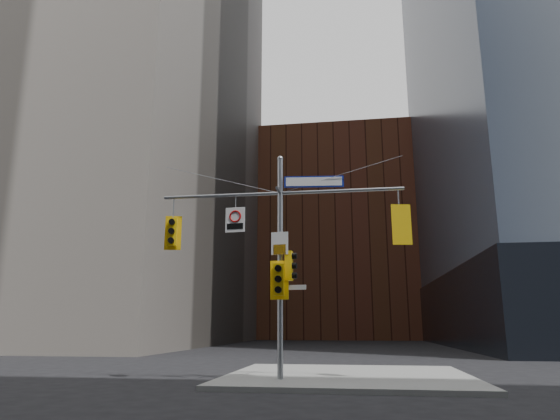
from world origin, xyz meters
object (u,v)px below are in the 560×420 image
(traffic_light_pole_front, at_px, (279,280))
(street_sign_blade, at_px, (314,182))
(traffic_light_west_arm, at_px, (172,232))
(signal_assembly, at_px, (280,241))
(regulatory_sign_arm, at_px, (235,219))
(traffic_light_east_arm, at_px, (400,225))
(traffic_light_pole_side, at_px, (290,266))

(traffic_light_pole_front, distance_m, street_sign_blade, 3.41)
(street_sign_blade, bearing_deg, traffic_light_west_arm, 174.35)
(signal_assembly, relative_size, regulatory_sign_arm, 9.62)
(traffic_light_pole_front, bearing_deg, traffic_light_west_arm, 173.22)
(traffic_light_east_arm, xyz_separation_m, regulatory_sign_arm, (-5.31, -0.02, 0.38))
(traffic_light_east_arm, distance_m, street_sign_blade, 3.10)
(traffic_light_pole_front, bearing_deg, traffic_light_east_arm, 1.62)
(street_sign_blade, bearing_deg, traffic_light_pole_side, 174.37)
(traffic_light_west_arm, height_order, traffic_light_pole_side, traffic_light_west_arm)
(regulatory_sign_arm, bearing_deg, traffic_light_pole_side, 4.91)
(traffic_light_pole_front, bearing_deg, traffic_light_pole_side, 37.95)
(traffic_light_west_arm, xyz_separation_m, traffic_light_pole_side, (3.99, -0.01, -1.21))
(traffic_light_west_arm, distance_m, traffic_light_pole_side, 4.17)
(signal_assembly, xyz_separation_m, traffic_light_pole_front, (-0.00, -0.27, -1.28))
(regulatory_sign_arm, bearing_deg, signal_assembly, 4.90)
(signal_assembly, xyz_separation_m, traffic_light_west_arm, (-3.67, 0.01, 0.38))
(signal_assembly, xyz_separation_m, street_sign_blade, (1.12, 0.00, 1.93))
(street_sign_blade, height_order, regulatory_sign_arm, street_sign_blade)
(traffic_light_pole_side, bearing_deg, regulatory_sign_arm, 94.12)
(signal_assembly, relative_size, street_sign_blade, 4.10)
(street_sign_blade, bearing_deg, regulatory_sign_arm, 174.98)
(traffic_light_west_arm, relative_size, traffic_light_pole_front, 0.95)
(traffic_light_pole_side, height_order, street_sign_blade, street_sign_blade)
(traffic_light_east_arm, xyz_separation_m, traffic_light_pole_front, (-3.80, -0.27, -1.66))
(traffic_light_west_arm, height_order, traffic_light_pole_front, traffic_light_west_arm)
(street_sign_blade, xyz_separation_m, regulatory_sign_arm, (-2.62, -0.02, -1.17))
(traffic_light_west_arm, xyz_separation_m, traffic_light_east_arm, (7.47, -0.01, 0.00))
(street_sign_blade, bearing_deg, traffic_light_pole_front, -171.98)
(traffic_light_east_arm, xyz_separation_m, traffic_light_pole_side, (-3.48, 0.00, -1.21))
(traffic_light_pole_front, relative_size, street_sign_blade, 0.62)
(signal_assembly, bearing_deg, traffic_light_east_arm, 0.02)
(traffic_light_pole_side, bearing_deg, traffic_light_west_arm, 93.23)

